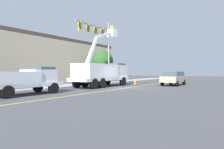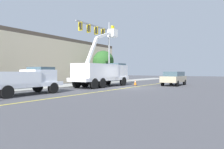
{
  "view_description": "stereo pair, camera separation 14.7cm",
  "coord_description": "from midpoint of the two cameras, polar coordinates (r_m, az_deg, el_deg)",
  "views": [
    {
      "loc": [
        -18.0,
        -11.23,
        1.71
      ],
      "look_at": [
        -1.15,
        1.06,
        1.4
      ],
      "focal_mm": 32.73,
      "sensor_mm": 36.0,
      "label": 1
    },
    {
      "loc": [
        -17.91,
        -11.35,
        1.71
      ],
      "look_at": [
        -1.15,
        1.06,
        1.4
      ],
      "focal_mm": 32.73,
      "sensor_mm": 36.0,
      "label": 2
    }
  ],
  "objects": [
    {
      "name": "traffic_cone_mid_front",
      "position": [
        25.38,
        6.68,
        -2.24
      ],
      "size": [
        0.4,
        0.4,
        0.7
      ],
      "color": "black",
      "rests_on": "ground"
    },
    {
      "name": "ground",
      "position": [
        21.28,
        4.35,
        -3.76
      ],
      "size": [
        120.0,
        120.0,
        0.0
      ],
      "primitive_type": "plane",
      "color": "#47474C"
    },
    {
      "name": "street_tree_right",
      "position": [
        32.74,
        -2.33,
        3.71
      ],
      "size": [
        3.38,
        3.38,
        5.05
      ],
      "color": "brown",
      "rests_on": "ground"
    },
    {
      "name": "passing_minivan",
      "position": [
        26.11,
        17.09,
        -0.81
      ],
      "size": [
        4.9,
        2.17,
        1.69
      ],
      "color": "tan",
      "rests_on": "ground"
    },
    {
      "name": "sidewalk_far_side",
      "position": [
        25.5,
        -9.88,
        -2.87
      ],
      "size": [
        60.11,
        7.02,
        0.12
      ],
      "primitive_type": "cube",
      "rotation": [
        0.0,
        0.0,
        0.06
      ],
      "color": "#9E9E99",
      "rests_on": "ground"
    },
    {
      "name": "commercial_building_backdrop",
      "position": [
        33.01,
        -18.64,
        3.72
      ],
      "size": [
        28.32,
        8.67,
        6.78
      ],
      "color": "beige",
      "rests_on": "ground"
    },
    {
      "name": "service_pickup_truck",
      "position": [
        16.14,
        -23.14,
        -1.31
      ],
      "size": [
        5.71,
        2.45,
        2.06
      ],
      "color": "white",
      "rests_on": "ground"
    },
    {
      "name": "traffic_signal_mast",
      "position": [
        27.89,
        -3.26,
        9.93
      ],
      "size": [
        6.99,
        0.83,
        8.76
      ],
      "color": "gray",
      "rests_on": "ground"
    },
    {
      "name": "lane_centre_stripe",
      "position": [
        21.28,
        4.35,
        -3.75
      ],
      "size": [
        49.93,
        3.02,
        0.01
      ],
      "primitive_type": "cube",
      "rotation": [
        0.0,
        0.0,
        0.06
      ],
      "color": "yellow",
      "rests_on": "ground"
    },
    {
      "name": "utility_bucket_truck",
      "position": [
        23.01,
        -2.45,
        0.62
      ],
      "size": [
        8.33,
        2.97,
        7.18
      ],
      "color": "white",
      "rests_on": "ground"
    }
  ]
}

